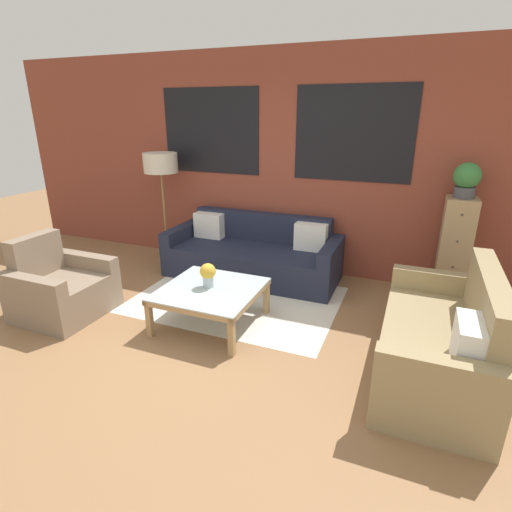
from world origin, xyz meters
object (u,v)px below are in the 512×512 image
couch_dark (253,255)px  coffee_table (211,293)px  settee_vintage (441,343)px  drawer_cabinet (454,250)px  floor_lamp (161,167)px  potted_plant (467,179)px  armchair_corner (61,289)px  flower_vase (208,274)px

couch_dark → coffee_table: (0.10, -1.36, 0.07)m
couch_dark → coffee_table: size_ratio=2.36×
settee_vintage → drawer_cabinet: (0.14, 1.65, 0.28)m
floor_lamp → drawer_cabinet: floor_lamp is taller
settee_vintage → potted_plant: 1.97m
settee_vintage → drawer_cabinet: bearing=85.3°
settee_vintage → armchair_corner: 3.71m
couch_dark → floor_lamp: (-1.37, 0.06, 1.07)m
settee_vintage → potted_plant: (0.14, 1.65, 1.07)m
potted_plant → settee_vintage: bearing=-94.7°
flower_vase → drawer_cabinet: bearing=34.5°
floor_lamp → potted_plant: bearing=2.7°
settee_vintage → drawer_cabinet: 1.68m
couch_dark → settee_vintage: bearing=-32.6°
armchair_corner → drawer_cabinet: bearing=27.3°
armchair_corner → floor_lamp: floor_lamp is taller
drawer_cabinet → flower_vase: (-2.28, -1.57, -0.05)m
armchair_corner → drawer_cabinet: drawer_cabinet is taller
armchair_corner → coffee_table: armchair_corner is taller
couch_dark → drawer_cabinet: 2.38m
coffee_table → floor_lamp: bearing=136.2°
floor_lamp → drawer_cabinet: (3.73, 0.18, -0.76)m
drawer_cabinet → couch_dark: bearing=-174.2°
potted_plant → drawer_cabinet: bearing=-90.0°
drawer_cabinet → floor_lamp: bearing=-177.3°
couch_dark → floor_lamp: floor_lamp is taller
couch_dark → floor_lamp: 1.74m
couch_dark → potted_plant: bearing=5.8°
couch_dark → settee_vintage: settee_vintage is taller
settee_vintage → flower_vase: 2.16m
drawer_cabinet → flower_vase: bearing=-145.5°
armchair_corner → floor_lamp: size_ratio=0.56×
coffee_table → floor_lamp: 2.28m
coffee_table → flower_vase: size_ratio=3.82×
floor_lamp → coffee_table: bearing=-43.8°
floor_lamp → settee_vintage: bearing=-22.3°
settee_vintage → floor_lamp: floor_lamp is taller
couch_dark → armchair_corner: size_ratio=2.61×
settee_vintage → flower_vase: size_ratio=6.78×
couch_dark → flower_vase: (0.07, -1.33, 0.26)m
drawer_cabinet → potted_plant: potted_plant is taller
settee_vintage → floor_lamp: (-3.59, 1.48, 1.04)m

